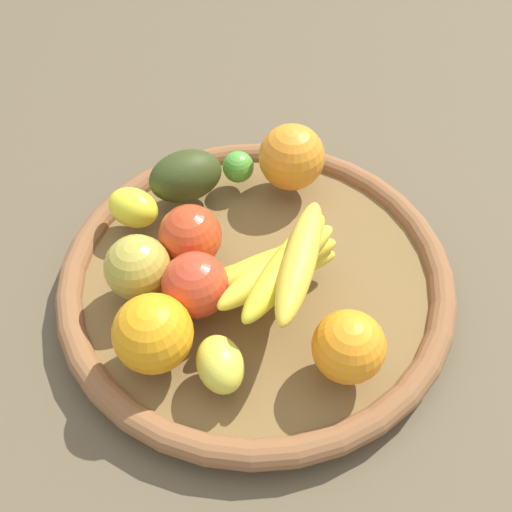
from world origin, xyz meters
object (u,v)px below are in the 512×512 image
at_px(apple_2, 138,268).
at_px(lemon_1, 133,208).
at_px(apple_0, 190,236).
at_px(lime_0, 238,167).
at_px(avocado, 186,176).
at_px(orange_1, 153,333).
at_px(lemon_0, 220,364).
at_px(orange_2, 349,347).
at_px(banana_bunch, 278,267).
at_px(orange_0, 292,157).
at_px(apple_1, 195,285).

bearing_deg(apple_2, lemon_1, 158.68).
bearing_deg(apple_2, apple_0, 98.18).
height_order(apple_0, lime_0, apple_0).
relative_size(avocado, orange_1, 1.16).
xyz_separation_m(orange_1, apple_0, (-0.10, 0.09, -0.00)).
relative_size(apple_2, lime_0, 1.78).
bearing_deg(lime_0, lemon_0, -34.89).
relative_size(avocado, orange_2, 1.28).
height_order(banana_bunch, orange_0, banana_bunch).
xyz_separation_m(banana_bunch, orange_2, (0.11, 0.01, -0.01)).
bearing_deg(lime_0, apple_0, -53.47).
height_order(avocado, orange_2, orange_2).
distance_m(avocado, orange_1, 0.23).
bearing_deg(lemon_1, apple_2, -21.32).
bearing_deg(banana_bunch, apple_1, -111.84).
height_order(banana_bunch, avocado, banana_bunch).
distance_m(banana_bunch, orange_1, 0.15).
distance_m(apple_0, lime_0, 0.14).
xyz_separation_m(avocado, lemon_1, (0.01, -0.08, -0.01)).
height_order(banana_bunch, orange_2, banana_bunch).
xyz_separation_m(orange_0, lemon_1, (-0.04, -0.20, -0.02)).
xyz_separation_m(lemon_1, lime_0, (0.00, 0.15, -0.00)).
bearing_deg(apple_1, avocado, 155.19).
bearing_deg(apple_0, orange_0, 104.49).
distance_m(avocado, lemon_0, 0.26).
bearing_deg(lemon_0, avocado, 158.87).
xyz_separation_m(lemon_1, orange_2, (0.30, 0.09, 0.01)).
height_order(apple_2, avocado, apple_2).
distance_m(apple_2, banana_bunch, 0.15).
bearing_deg(avocado, orange_0, 67.66).
relative_size(banana_bunch, lemon_1, 2.66).
xyz_separation_m(banana_bunch, orange_0, (-0.14, 0.11, -0.01)).
relative_size(lemon_0, lime_0, 1.53).
xyz_separation_m(apple_1, lemon_0, (0.09, -0.02, -0.01)).
relative_size(apple_0, lemon_1, 1.13).
distance_m(orange_1, orange_2, 0.19).
bearing_deg(avocado, lemon_0, -21.13).
height_order(banana_bunch, apple_1, banana_bunch).
distance_m(apple_2, orange_0, 0.24).
relative_size(banana_bunch, orange_1, 2.11).
height_order(apple_2, orange_0, orange_0).
xyz_separation_m(lemon_0, lemon_1, (-0.24, 0.02, 0.00)).
bearing_deg(lemon_1, apple_1, 1.06).
xyz_separation_m(banana_bunch, lemon_1, (-0.18, -0.08, -0.02)).
bearing_deg(apple_1, apple_2, -142.91).
relative_size(apple_2, avocado, 0.78).
bearing_deg(lemon_0, apple_0, 161.51).
height_order(orange_0, lemon_1, orange_0).
height_order(apple_2, lemon_0, apple_2).
xyz_separation_m(apple_0, orange_2, (0.21, 0.06, 0.00)).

